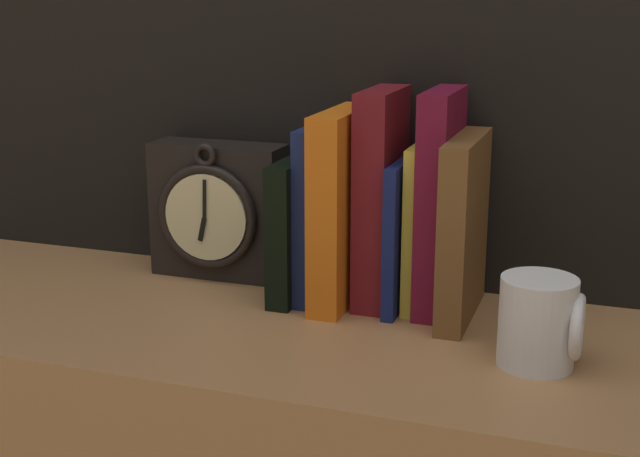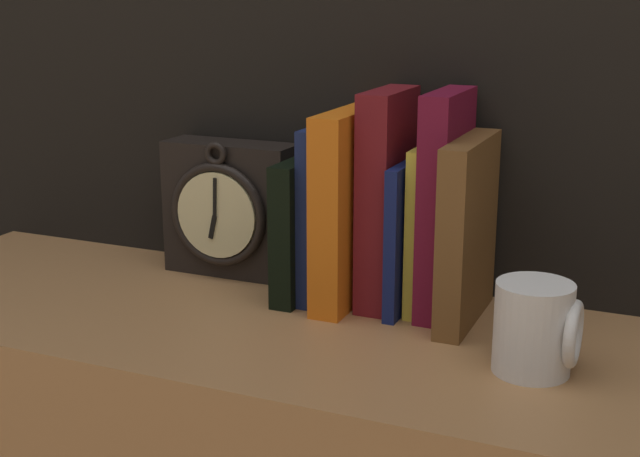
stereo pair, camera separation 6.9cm
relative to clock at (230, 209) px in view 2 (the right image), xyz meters
The scene contains 11 objects.
wall_back 0.33m from the clock, 20.56° to the left, with size 6.00×0.05×2.60m.
clock is the anchor object (origin of this frame).
book_slot0_black 0.13m from the clock, 15.67° to the right, with size 0.03×0.14×0.17m.
book_slot1_navy 0.15m from the clock, 10.47° to the right, with size 0.02×0.13×0.21m.
book_slot2_orange 0.19m from the clock, 12.16° to the right, with size 0.04×0.15×0.23m.
book_slot3_maroon 0.23m from the clock, ahead, with size 0.04×0.12×0.26m.
book_slot4_navy 0.26m from the clock, ahead, with size 0.01×0.13×0.18m.
book_slot5_yellow 0.27m from the clock, ahead, with size 0.01×0.11×0.20m.
book_slot6_maroon 0.30m from the clock, ahead, with size 0.03×0.12×0.26m.
book_slot7_brown 0.33m from the clock, ahead, with size 0.03×0.16×0.21m.
mug 0.46m from the clock, 19.94° to the right, with size 0.08×0.08×0.09m.
Camera 2 is at (0.37, -0.86, 1.32)m, focal length 50.00 mm.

